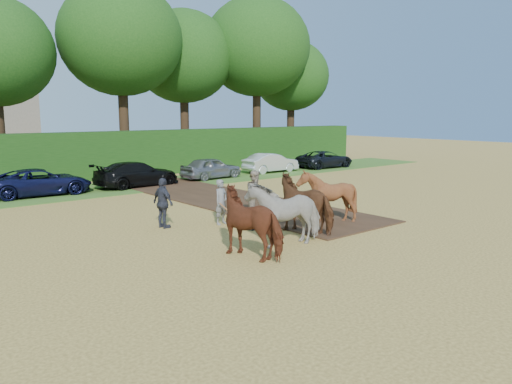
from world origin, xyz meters
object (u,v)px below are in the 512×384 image
plough_team (294,207)px  church (7,33)px  spectator_near (255,194)px  parked_cars (135,174)px  spectator_far (163,203)px

plough_team → church: bearing=84.7°
spectator_near → parked_cars: (0.22, 11.04, -0.27)m
spectator_near → spectator_far: 3.83m
spectator_far → plough_team: (2.78, -3.99, 0.09)m
parked_cars → church: (3.97, 41.05, 13.04)m
spectator_far → church: (7.94, 51.31, 12.80)m
spectator_far → church: church is taller
parked_cars → church: 43.25m
church → spectator_near: bearing=-94.6°
spectator_far → plough_team: bearing=-151.6°
spectator_far → parked_cars: bearing=-27.6°
plough_team → church: size_ratio=0.25×
spectator_near → church: 53.80m
spectator_far → spectator_near: bearing=-108.2°
church → plough_team: bearing=-95.3°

